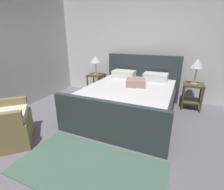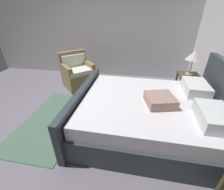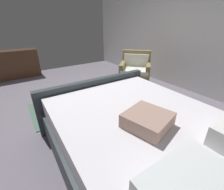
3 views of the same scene
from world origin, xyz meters
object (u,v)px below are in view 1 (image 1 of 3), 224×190
nightstand_right (193,92)px  bed (130,99)px  table_lamp_right (197,64)px  table_lamp_left (96,60)px  armchair (0,124)px  nightstand_left (96,81)px

nightstand_right → bed: bearing=-147.2°
bed → nightstand_right: bed is taller
table_lamp_right → table_lamp_left: size_ratio=1.11×
table_lamp_left → armchair: table_lamp_left is taller
bed → nightstand_right: bearing=32.8°
table_lamp_right → armchair: size_ratio=0.56×
table_lamp_left → armchair: bearing=-95.4°
armchair → nightstand_right: bearing=43.3°
bed → nightstand_right: (1.27, 0.82, 0.06)m
table_lamp_right → nightstand_left: bearing=178.6°
table_lamp_right → nightstand_left: 2.63m
bed → armchair: bed is taller
bed → armchair: bearing=-130.0°
bed → nightstand_left: 1.56m
table_lamp_right → bed: bearing=-147.2°
table_lamp_right → nightstand_left: (-2.55, 0.06, -0.65)m
nightstand_right → table_lamp_left: size_ratio=1.15×
bed → table_lamp_right: (1.27, 0.82, 0.71)m
bed → table_lamp_left: bearing=145.3°
nightstand_left → armchair: armchair is taller
table_lamp_right → table_lamp_left: 2.55m
table_lamp_left → nightstand_left: bearing=-63.4°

